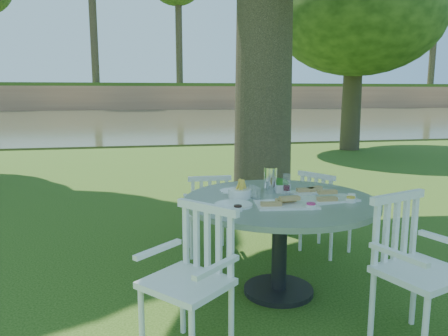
% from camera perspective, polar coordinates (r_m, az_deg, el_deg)
% --- Properties ---
extents(ground, '(140.00, 140.00, 0.00)m').
position_cam_1_polar(ground, '(4.43, 0.52, -11.34)').
color(ground, '#1E3C0C').
rests_on(ground, ground).
extents(table, '(1.51, 1.51, 0.78)m').
position_cam_1_polar(table, '(3.48, 7.34, -6.14)').
color(table, black).
rests_on(table, ground).
extents(chair_ne, '(0.55, 0.56, 0.83)m').
position_cam_1_polar(chair_ne, '(4.44, 12.57, -4.92)').
color(chair_ne, white).
rests_on(chair_ne, ground).
extents(chair_nw, '(0.42, 0.39, 0.82)m').
position_cam_1_polar(chair_nw, '(4.30, -2.04, -5.29)').
color(chair_nw, white).
rests_on(chair_nw, ground).
extents(chair_sw, '(0.63, 0.63, 0.92)m').
position_cam_1_polar(chair_sw, '(2.74, -3.65, -12.92)').
color(chair_sw, white).
rests_on(chair_sw, ground).
extents(chair_se, '(0.60, 0.59, 0.96)m').
position_cam_1_polar(chair_se, '(3.07, 23.03, -10.71)').
color(chair_se, white).
rests_on(chair_se, ground).
extents(tableware, '(1.12, 0.80, 0.21)m').
position_cam_1_polar(tableware, '(3.48, 6.71, -3.17)').
color(tableware, white).
rests_on(tableware, table).
extents(river, '(100.00, 28.00, 0.12)m').
position_cam_1_polar(river, '(27.10, -9.58, 6.29)').
color(river, '#363921').
rests_on(river, ground).
extents(far_bank, '(100.00, 18.00, 15.20)m').
position_cam_1_polar(far_bank, '(45.53, -10.27, 16.79)').
color(far_bank, '#A76D4E').
rests_on(far_bank, ground).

